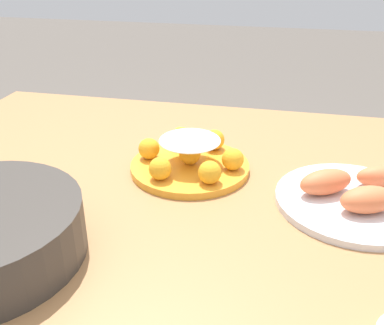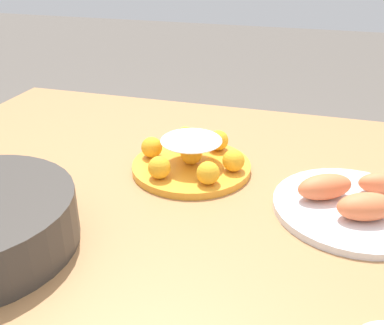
# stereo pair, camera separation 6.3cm
# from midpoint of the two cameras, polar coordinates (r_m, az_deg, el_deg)

# --- Properties ---
(dining_table) EXTENTS (1.45, 1.03, 0.70)m
(dining_table) POSITION_cam_midpoint_polar(r_m,az_deg,el_deg) (0.97, 1.98, -7.42)
(dining_table) COLOR #A87547
(dining_table) RESTS_ON ground_plane
(cake_plate) EXTENTS (0.26, 0.26, 0.08)m
(cake_plate) POSITION_cam_midpoint_polar(r_m,az_deg,el_deg) (0.99, 1.79, 0.48)
(cake_plate) COLOR gold
(cake_plate) RESTS_ON dining_table
(seafood_platter) EXTENTS (0.30, 0.30, 0.06)m
(seafood_platter) POSITION_cam_midpoint_polar(r_m,az_deg,el_deg) (0.91, 21.70, -4.76)
(seafood_platter) COLOR silver
(seafood_platter) RESTS_ON dining_table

